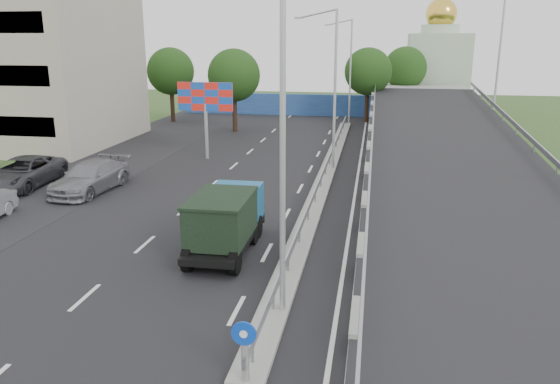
% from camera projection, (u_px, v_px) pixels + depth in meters
% --- Properties ---
extents(road_surface, '(26.00, 90.00, 0.04)m').
position_uv_depth(road_surface, '(267.00, 192.00, 31.17)').
color(road_surface, black).
rests_on(road_surface, ground).
extents(parking_strip, '(8.00, 90.00, 0.05)m').
position_uv_depth(parking_strip, '(58.00, 182.00, 33.32)').
color(parking_strip, black).
rests_on(parking_strip, ground).
extents(median, '(1.00, 44.00, 0.20)m').
position_uv_depth(median, '(326.00, 176.00, 34.44)').
color(median, gray).
rests_on(median, ground).
extents(overpass_ramp, '(10.00, 50.00, 3.50)m').
position_uv_depth(overpass_ramp, '(451.00, 154.00, 32.75)').
color(overpass_ramp, gray).
rests_on(overpass_ramp, ground).
extents(median_guardrail, '(0.09, 44.00, 0.71)m').
position_uv_depth(median_guardrail, '(326.00, 166.00, 34.26)').
color(median_guardrail, gray).
rests_on(median_guardrail, median).
extents(sign_bollard, '(0.64, 0.23, 1.67)m').
position_uv_depth(sign_bollard, '(245.00, 351.00, 13.50)').
color(sign_bollard, black).
rests_on(sign_bollard, median).
extents(lamp_post_near, '(2.74, 0.18, 10.08)m').
position_uv_depth(lamp_post_near, '(276.00, 134.00, 15.81)').
color(lamp_post_near, '#B2B5B7').
rests_on(lamp_post_near, median).
extents(lamp_post_mid, '(2.74, 0.18, 10.08)m').
position_uv_depth(lamp_post_mid, '(332.00, 82.00, 34.76)').
color(lamp_post_mid, '#B2B5B7').
rests_on(lamp_post_mid, median).
extents(lamp_post_far, '(2.74, 0.18, 10.08)m').
position_uv_depth(lamp_post_far, '(349.00, 66.00, 53.72)').
color(lamp_post_far, '#B2B5B7').
rests_on(lamp_post_far, median).
extents(blue_wall, '(30.00, 0.50, 2.40)m').
position_uv_depth(blue_wall, '(313.00, 105.00, 61.34)').
color(blue_wall, '#27428F').
rests_on(blue_wall, ground).
extents(church, '(7.00, 7.00, 13.80)m').
position_uv_depth(church, '(437.00, 65.00, 65.48)').
color(church, '#B2CCAD').
rests_on(church, ground).
extents(billboard, '(4.00, 0.24, 5.50)m').
position_uv_depth(billboard, '(205.00, 101.00, 38.61)').
color(billboard, '#B2B5B7').
rests_on(billboard, ground).
extents(tree_left_mid, '(4.80, 4.80, 7.60)m').
position_uv_depth(tree_left_mid, '(234.00, 76.00, 49.88)').
color(tree_left_mid, black).
rests_on(tree_left_mid, ground).
extents(tree_median_far, '(4.80, 4.80, 7.60)m').
position_uv_depth(tree_median_far, '(368.00, 72.00, 55.47)').
color(tree_median_far, black).
rests_on(tree_median_far, ground).
extents(tree_left_far, '(4.80, 4.80, 7.60)m').
position_uv_depth(tree_left_far, '(171.00, 71.00, 55.94)').
color(tree_left_far, black).
rests_on(tree_left_far, ground).
extents(tree_ramp_far, '(4.80, 4.80, 7.60)m').
position_uv_depth(tree_ramp_far, '(405.00, 68.00, 61.44)').
color(tree_ramp_far, black).
rests_on(tree_ramp_far, ground).
extents(dump_truck, '(2.29, 5.79, 2.55)m').
position_uv_depth(dump_truck, '(226.00, 218.00, 22.25)').
color(dump_truck, black).
rests_on(dump_truck, ground).
extents(parked_car_c, '(3.18, 6.33, 1.72)m').
position_uv_depth(parked_car_c, '(23.00, 173.00, 32.10)').
color(parked_car_c, '#323237').
rests_on(parked_car_c, ground).
extents(parked_car_d, '(2.88, 6.07, 1.71)m').
position_uv_depth(parked_car_d, '(90.00, 177.00, 31.08)').
color(parked_car_d, gray).
rests_on(parked_car_d, ground).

